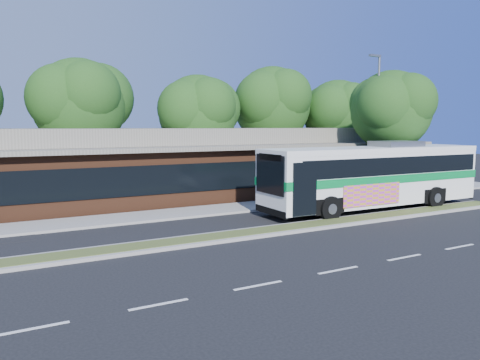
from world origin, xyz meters
The scene contains 12 objects.
ground centered at (0.00, 0.00, 0.00)m, with size 120.00×120.00×0.00m, color black.
median_strip centered at (0.00, 0.60, 0.07)m, with size 26.00×1.10×0.15m, color #374A1F.
sidewalk centered at (0.00, 6.40, 0.06)m, with size 44.00×2.60×0.12m, color gray.
plaza_building centered at (0.00, 12.99, 2.13)m, with size 33.20×11.20×4.45m.
lamp_post centered at (9.56, 6.00, 4.90)m, with size 0.93×0.18×9.07m.
tree_bg_b centered at (-6.57, 16.14, 6.14)m, with size 6.69×6.00×9.00m.
tree_bg_c centered at (1.40, 15.13, 5.59)m, with size 6.24×5.60×8.26m.
tree_bg_d centered at (8.45, 16.15, 6.42)m, with size 6.91×6.20×9.37m.
tree_bg_e centered at (14.42, 15.14, 5.74)m, with size 6.47×5.80×8.50m.
tree_bg_f centered at (20.43, 16.14, 6.06)m, with size 6.69×6.00×8.92m.
transit_bus centered at (6.06, 2.61, 2.09)m, with size 13.45×3.30×3.76m.
sidewalk_tree centered at (11.38, 6.33, 5.73)m, with size 5.86×5.25×8.24m.
Camera 1 is at (-12.80, -16.18, 4.59)m, focal length 35.00 mm.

